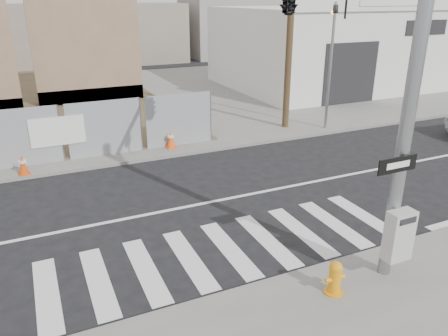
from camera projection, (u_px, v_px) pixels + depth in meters
name	position (u px, v px, depth m)	size (l,w,h in m)	color
ground	(192.00, 206.00, 12.31)	(100.00, 100.00, 0.00)	black
sidewalk_far	(103.00, 102.00, 24.14)	(50.00, 20.00, 0.12)	slate
signal_pole	(322.00, 31.00, 9.79)	(0.96, 5.87, 7.00)	gray
far_signal_pole	(332.00, 49.00, 18.02)	(0.16, 0.20, 5.60)	gray
concrete_wall_right	(86.00, 40.00, 22.81)	(5.50, 1.30, 8.00)	#7C624A
auto_shop	(325.00, 47.00, 27.77)	(12.00, 10.20, 5.95)	silver
utility_pole_right	(291.00, 5.00, 17.58)	(1.60, 0.28, 10.00)	#4E3E24
fire_hydrant	(335.00, 278.00, 8.38)	(0.44, 0.41, 0.70)	orange
traffic_cone_c	(23.00, 165.00, 14.09)	(0.39, 0.39, 0.67)	#D8450B
traffic_cone_d	(171.00, 139.00, 16.59)	(0.40, 0.40, 0.69)	#FF550D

